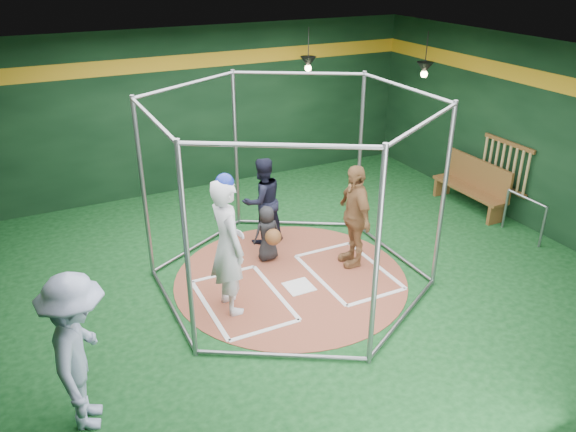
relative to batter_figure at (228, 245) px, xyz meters
name	(u,v)px	position (x,y,z in m)	size (l,w,h in m)	color
room_shell	(291,179)	(1.17, 0.34, 0.68)	(10.10, 9.10, 3.53)	#0C3714
clay_disc	(291,278)	(1.17, 0.33, -1.07)	(3.80, 3.80, 0.01)	brown
home_plate	(299,287)	(1.17, 0.03, -1.06)	(0.43, 0.43, 0.01)	white
batter_box_left	(243,300)	(0.22, 0.08, -1.06)	(1.17, 1.77, 0.01)	white
batter_box_right	(348,272)	(2.12, 0.08, -1.06)	(1.17, 1.77, 0.01)	white
batting_cage	(291,195)	(1.17, 0.33, 0.42)	(4.05, 4.67, 3.00)	gray
bat_rack	(505,165)	(6.10, 0.73, -0.03)	(0.07, 1.25, 0.98)	brown
pendant_lamp_near	(308,62)	(3.37, 3.93, 1.67)	(0.34, 0.34, 0.90)	black
pendant_lamp_far	(425,68)	(5.17, 2.33, 1.67)	(0.34, 0.34, 0.90)	black
batter_figure	(228,245)	(0.00, 0.00, 0.00)	(0.53, 0.78, 2.15)	silver
visitor_leopard	(354,216)	(2.35, 0.33, -0.18)	(1.04, 0.43, 1.78)	tan
catcher_figure	(268,234)	(1.10, 1.06, -0.56)	(0.50, 0.56, 0.99)	black
umpire	(262,201)	(1.31, 1.74, -0.26)	(0.78, 0.61, 1.61)	black
bystander_blue	(80,353)	(-2.24, -1.40, -0.12)	(1.24, 0.71, 1.91)	#9DABD0
dugout_bench	(473,184)	(5.81, 1.20, -0.54)	(0.42, 1.80, 1.05)	brown
steel_railing	(525,211)	(5.72, -0.24, -0.54)	(0.05, 0.94, 0.81)	gray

